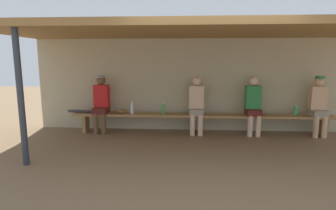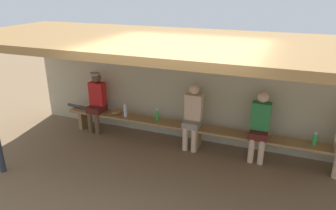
% 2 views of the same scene
% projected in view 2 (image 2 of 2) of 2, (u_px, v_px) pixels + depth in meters
% --- Properties ---
extents(ground_plane, '(24.00, 24.00, 0.00)m').
position_uv_depth(ground_plane, '(171.00, 191.00, 5.09)').
color(ground_plane, brown).
extents(back_wall, '(8.00, 0.20, 2.20)m').
position_uv_depth(back_wall, '(205.00, 90.00, 6.44)').
color(back_wall, '#B7AD8C').
rests_on(back_wall, ground).
extents(dugout_roof, '(8.00, 2.80, 0.12)m').
position_uv_depth(dugout_roof, '(187.00, 44.00, 4.89)').
color(dugout_roof, olive).
rests_on(dugout_roof, back_wall).
extents(bench, '(6.00, 0.36, 0.46)m').
position_uv_depth(bench, '(198.00, 130.00, 6.30)').
color(bench, '#9E7547').
rests_on(bench, ground).
extents(player_near_post, '(0.34, 0.42, 1.34)m').
position_uv_depth(player_near_post, '(193.00, 114.00, 6.22)').
color(player_near_post, gray).
rests_on(player_near_post, ground).
extents(player_leftmost, '(0.34, 0.42, 1.34)m').
position_uv_depth(player_leftmost, '(97.00, 99.00, 6.97)').
color(player_leftmost, '#591E19').
rests_on(player_leftmost, ground).
extents(player_middle, '(0.34, 0.42, 1.34)m').
position_uv_depth(player_middle, '(260.00, 123.00, 5.78)').
color(player_middle, '#591E19').
rests_on(player_middle, ground).
extents(water_bottle_orange, '(0.06, 0.06, 0.26)m').
position_uv_depth(water_bottle_orange, '(157.00, 115.00, 6.53)').
color(water_bottle_orange, green).
rests_on(water_bottle_orange, bench).
extents(water_bottle_green, '(0.07, 0.07, 0.28)m').
position_uv_depth(water_bottle_green, '(125.00, 111.00, 6.73)').
color(water_bottle_green, silver).
rests_on(water_bottle_green, bench).
extents(water_bottle_blue, '(0.08, 0.08, 0.23)m').
position_uv_depth(water_bottle_blue, '(315.00, 139.00, 5.55)').
color(water_bottle_blue, green).
rests_on(water_bottle_blue, bench).
extents(baseball_glove_worn, '(0.28, 0.29, 0.09)m').
position_uv_depth(baseball_glove_worn, '(117.00, 112.00, 6.90)').
color(baseball_glove_worn, olive).
rests_on(baseball_glove_worn, bench).
extents(baseball_bat, '(0.80, 0.16, 0.07)m').
position_uv_depth(baseball_bat, '(82.00, 107.00, 7.20)').
color(baseball_bat, '#333338').
rests_on(baseball_bat, bench).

